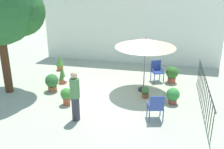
{
  "coord_description": "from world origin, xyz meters",
  "views": [
    {
      "loc": [
        1.96,
        -9.39,
        4.69
      ],
      "look_at": [
        0.0,
        -0.11,
        0.99
      ],
      "focal_mm": 43.04,
      "sensor_mm": 36.0,
      "label": 1
    }
  ],
  "objects": [
    {
      "name": "patio_chair_0",
      "position": [
        1.6,
        2.05,
        0.53
      ],
      "size": [
        0.63,
        0.63,
        0.93
      ],
      "color": "#2C4299",
      "rests_on": "ground"
    },
    {
      "name": "potted_plant_2",
      "position": [
        -2.45,
        0.91,
        0.38
      ],
      "size": [
        0.34,
        0.34,
        0.79
      ],
      "color": "#BB543A",
      "rests_on": "ground"
    },
    {
      "name": "standing_person",
      "position": [
        -0.84,
        -1.95,
        0.89
      ],
      "size": [
        0.44,
        0.44,
        1.72
      ],
      "color": "#33333D",
      "rests_on": "ground"
    },
    {
      "name": "potted_plant_3",
      "position": [
        1.26,
        0.2,
        0.24
      ],
      "size": [
        0.29,
        0.29,
        0.46
      ],
      "color": "brown",
      "rests_on": "ground"
    },
    {
      "name": "potted_plant_4",
      "position": [
        2.32,
        -0.1,
        0.35
      ],
      "size": [
        0.49,
        0.49,
        0.63
      ],
      "color": "#97433B",
      "rests_on": "ground"
    },
    {
      "name": "ground_plane",
      "position": [
        0.0,
        0.0,
        0.0
      ],
      "size": [
        60.0,
        60.0,
        0.0
      ],
      "primitive_type": "plane",
      "color": "#AEB596"
    },
    {
      "name": "patio_umbrella_0",
      "position": [
        1.14,
        0.87,
        2.02
      ],
      "size": [
        2.41,
        2.41,
        2.27
      ],
      "color": "#2D2D2D",
      "rests_on": "ground"
    },
    {
      "name": "cafe_table_0",
      "position": [
        -1.61,
        -0.13,
        0.49
      ],
      "size": [
        0.66,
        0.66,
        0.71
      ],
      "color": "white",
      "rests_on": "ground"
    },
    {
      "name": "potted_plant_6",
      "position": [
        -3.2,
        2.45,
        0.41
      ],
      "size": [
        0.37,
        0.37,
        0.77
      ],
      "color": "#A95731",
      "rests_on": "ground"
    },
    {
      "name": "terrace_railing",
      "position": [
        3.43,
        0.0,
        0.68
      ],
      "size": [
        0.03,
        4.88,
        1.01
      ],
      "color": "black",
      "rests_on": "ground"
    },
    {
      "name": "potted_plant_5",
      "position": [
        -2.55,
        0.03,
        0.41
      ],
      "size": [
        0.55,
        0.55,
        0.73
      ],
      "color": "#9E5B39",
      "rests_on": "ground"
    },
    {
      "name": "potted_plant_1",
      "position": [
        2.27,
        1.98,
        0.42
      ],
      "size": [
        0.54,
        0.54,
        0.75
      ],
      "color": "#BB5641",
      "rests_on": "ground"
    },
    {
      "name": "villa_facade",
      "position": [
        0.0,
        4.47,
        1.86
      ],
      "size": [
        9.34,
        0.3,
        3.73
      ],
      "primitive_type": "cube",
      "color": "white",
      "rests_on": "ground"
    },
    {
      "name": "patio_chair_1",
      "position": [
        1.76,
        -1.44,
        0.54
      ],
      "size": [
        0.6,
        0.59,
        0.95
      ],
      "color": "#334995",
      "rests_on": "ground"
    },
    {
      "name": "potted_plant_0",
      "position": [
        -1.54,
        -0.99,
        0.39
      ],
      "size": [
        0.42,
        0.43,
        0.66
      ],
      "color": "#B55233",
      "rests_on": "ground"
    }
  ]
}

